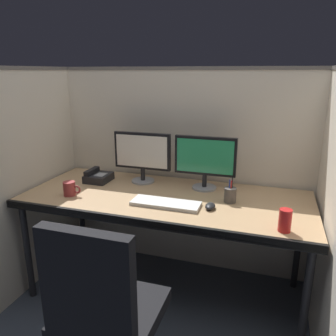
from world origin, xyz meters
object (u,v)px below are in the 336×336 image
monitor_left (142,154)px  soda_can (285,220)px  desk_phone (98,177)px  computer_mouse (210,206)px  pen_cup (230,195)px  coffee_mug (70,189)px  keyboard_main (166,203)px  desk (165,203)px  monitor_right (205,159)px

monitor_left → soda_can: monitor_left is taller
desk_phone → soda_can: bearing=-17.9°
computer_mouse → monitor_left: bearing=148.9°
pen_cup → soda_can: (0.32, -0.32, 0.01)m
pen_cup → coffee_mug: 1.06m
monitor_left → coffee_mug: size_ratio=3.41×
monitor_left → keyboard_main: bearing=-51.0°
computer_mouse → coffee_mug: coffee_mug is taller
desk → computer_mouse: size_ratio=19.79×
desk → desk_phone: size_ratio=10.00×
soda_can → monitor_right: bearing=135.9°
pen_cup → desk: bearing=-175.6°
desk_phone → monitor_right: bearing=6.0°
monitor_left → soda_can: 1.14m
computer_mouse → desk: bearing=160.9°
desk → coffee_mug: size_ratio=15.08×
coffee_mug → computer_mouse: bearing=3.8°
monitor_right → coffee_mug: monitor_right is taller
monitor_right → computer_mouse: monitor_right is taller
pen_cup → soda_can: size_ratio=1.32×
computer_mouse → soda_can: 0.46m
computer_mouse → desk_phone: desk_phone is taller
keyboard_main → computer_mouse: (0.27, 0.03, 0.01)m
desk → monitor_left: monitor_left is taller
computer_mouse → desk_phone: 0.95m
pen_cup → desk_phone: size_ratio=0.85×
monitor_left → coffee_mug: monitor_left is taller
desk → monitor_right: 0.41m
keyboard_main → desk_phone: (-0.63, 0.29, 0.02)m
soda_can → coffee_mug: size_ratio=0.97×
monitor_left → monitor_right: size_ratio=1.00×
soda_can → desk_phone: bearing=162.1°
soda_can → desk_phone: soda_can is taller
computer_mouse → keyboard_main: bearing=-174.2°
keyboard_main → soda_can: bearing=-11.5°
desk → desk_phone: desk_phone is taller
pen_cup → coffee_mug: size_ratio=1.27×
monitor_right → soda_can: size_ratio=3.52×
desk → soda_can: soda_can is taller
monitor_left → monitor_right: same height
desk → keyboard_main: size_ratio=4.42×
desk → desk_phone: bearing=165.8°
desk → pen_cup: 0.44m
monitor_right → coffee_mug: (-0.83, -0.41, -0.17)m
desk → computer_mouse: 0.35m
monitor_right → soda_can: (0.53, -0.51, -0.15)m
soda_can → keyboard_main: bearing=168.5°
soda_can → desk_phone: size_ratio=0.64×
monitor_right → coffee_mug: bearing=-153.8°
monitor_left → soda_can: (1.00, -0.52, -0.15)m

